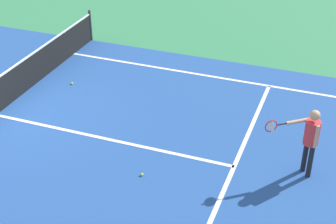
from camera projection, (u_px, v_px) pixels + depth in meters
name	position (u px, v px, depth m)	size (l,w,h in m)	color
line_sideline_right	(254.00, 83.00, 14.96)	(0.10, 11.89, 0.01)	white
line_service_near	(234.00, 167.00, 11.52)	(8.22, 0.10, 0.01)	white
line_center_service	(106.00, 139.00, 12.48)	(0.10, 6.40, 0.01)	white
player_near	(310.00, 136.00, 10.80)	(0.68, 1.09, 1.61)	black
tennis_ball_mid_court	(142.00, 174.00, 11.23)	(0.07, 0.07, 0.07)	#CCE033
tennis_ball_near_net	(72.00, 83.00, 14.90)	(0.07, 0.07, 0.07)	#CCE033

